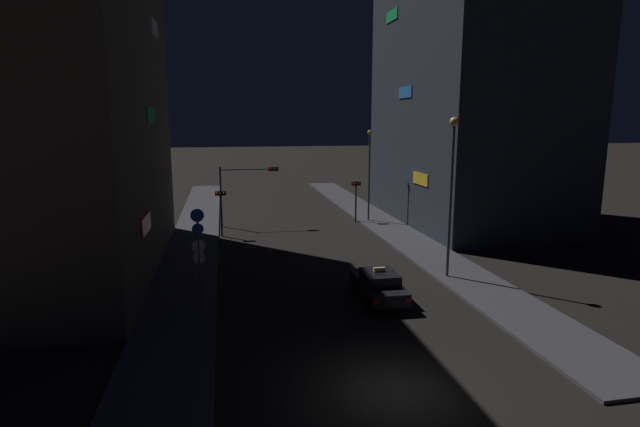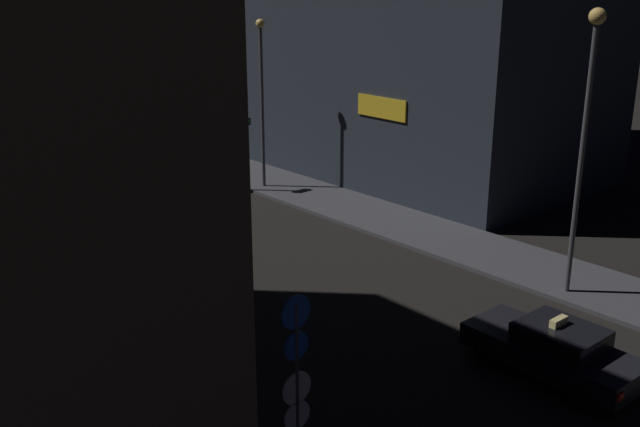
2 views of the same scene
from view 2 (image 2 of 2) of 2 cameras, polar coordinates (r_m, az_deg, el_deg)
The scene contains 8 objects.
sidewalk_right at distance 34.32m, azimuth -1.75°, elevation 1.82°, with size 3.43×54.40×0.15m, color #424247.
taxi at distance 19.61m, azimuth 17.62°, elevation -9.99°, with size 1.86×4.47×1.62m.
traffic_light_overhead at distance 29.41m, azimuth -21.33°, elevation 4.93°, with size 4.79×0.42×4.91m.
traffic_light_left_kerb at distance 25.85m, azimuth -22.23°, elevation 0.66°, with size 0.80×0.42×3.52m.
traffic_light_right_kerb at distance 33.69m, azimuth -6.00°, elevation 5.79°, with size 0.80×0.42×3.56m.
sign_pole_left at distance 12.72m, azimuth -1.84°, elevation -14.06°, with size 0.60×0.10×4.65m.
street_lamp_near_block at distance 23.05m, azimuth 19.91°, elevation 7.24°, with size 0.49×0.49×8.63m.
street_lamp_far_block at distance 33.92m, azimuth -4.53°, elevation 9.75°, with size 0.41×0.41×7.63m.
Camera 2 is at (-13.36, -0.22, 9.68)m, focal length 41.37 mm.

